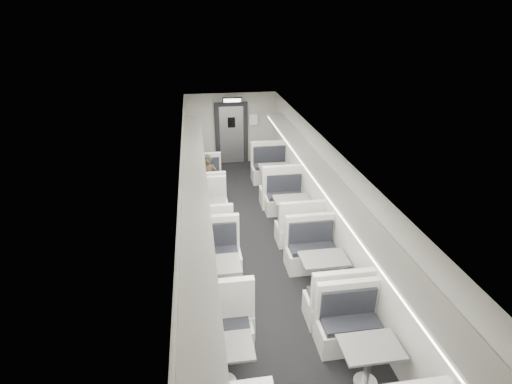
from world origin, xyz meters
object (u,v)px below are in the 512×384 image
object	(u,v)px
booth_right_d	(368,364)
vestibule_door	(232,134)
booth_right_b	(291,212)
booth_left_b	(209,215)
booth_left_a	(206,188)
exit_sign	(232,100)
booth_left_d	(224,365)
booth_left_c	(216,282)
passenger	(209,180)
booth_right_a	(275,179)
booth_right_c	(323,274)

from	to	relation	value
booth_right_d	vestibule_door	distance (m)	9.35
booth_right_b	booth_right_d	xyz separation A→B (m)	(0.00, -4.65, -0.01)
booth_left_b	booth_right_d	xyz separation A→B (m)	(2.00, -4.81, -0.00)
booth_left_a	booth_right_b	distance (m)	2.70
booth_right_b	exit_sign	bearing A→B (deg)	103.59
booth_left_d	vestibule_door	bearing A→B (deg)	83.64
booth_left_c	passenger	xyz separation A→B (m)	(0.07, 4.06, 0.30)
booth_left_a	booth_left_c	bearing A→B (deg)	-90.00
booth_right_b	booth_right_d	bearing A→B (deg)	-90.00
vestibule_door	passenger	bearing A→B (deg)	-106.86
vestibule_door	exit_sign	size ratio (longest dim) A/B	3.39
booth_left_c	booth_left_d	size ratio (longest dim) A/B	1.10
booth_left_d	vestibule_door	distance (m)	9.06
booth_left_b	booth_right_b	bearing A→B (deg)	-4.57
booth_left_c	booth_left_d	distance (m)	1.85
booth_right_a	passenger	world-z (taller)	passenger
booth_right_c	passenger	xyz separation A→B (m)	(-1.93, 4.10, 0.32)
passenger	vestibule_door	xyz separation A→B (m)	(0.93, 3.06, 0.34)
booth_right_b	exit_sign	world-z (taller)	exit_sign
booth_right_a	booth_right_d	distance (m)	6.66
booth_left_c	passenger	size ratio (longest dim) A/B	1.60
booth_right_a	booth_left_a	bearing A→B (deg)	-174.23
booth_right_c	passenger	world-z (taller)	passenger
booth_left_a	booth_right_b	bearing A→B (deg)	-42.19
vestibule_door	exit_sign	xyz separation A→B (m)	(0.00, -0.49, 1.24)
booth_right_b	exit_sign	distance (m)	4.66
booth_right_d	exit_sign	world-z (taller)	exit_sign
booth_right_a	booth_left_d	bearing A→B (deg)	-107.44
booth_right_c	passenger	bearing A→B (deg)	115.16
booth_left_b	booth_right_c	distance (m)	3.36
booth_right_b	booth_left_d	bearing A→B (deg)	-114.69
booth_right_d	passenger	world-z (taller)	passenger
booth_left_b	booth_left_d	size ratio (longest dim) A/B	1.00
booth_left_d	booth_right_b	bearing A→B (deg)	65.31
booth_right_c	booth_right_b	bearing A→B (deg)	90.00
booth_right_c	booth_left_c	bearing A→B (deg)	178.86
booth_left_a	booth_right_a	bearing A→B (deg)	5.77
passenger	booth_right_a	bearing A→B (deg)	30.34
booth_right_a	booth_right_d	xyz separation A→B (m)	(0.00, -6.66, -0.04)
booth_left_b	exit_sign	world-z (taller)	exit_sign
booth_left_d	booth_right_a	distance (m)	6.67
booth_left_d	booth_right_c	bearing A→B (deg)	42.11
booth_right_b	passenger	distance (m)	2.50
booth_left_c	exit_sign	bearing A→B (deg)	81.44
booth_left_a	vestibule_door	distance (m)	3.06
booth_right_d	booth_left_b	bearing A→B (deg)	112.58
booth_left_d	booth_right_d	distance (m)	2.02
booth_left_c	exit_sign	distance (m)	6.97
booth_left_b	booth_left_c	xyz separation A→B (m)	(0.00, -2.66, 0.04)
booth_right_a	booth_right_c	xyz separation A→B (m)	(0.00, -4.56, -0.03)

